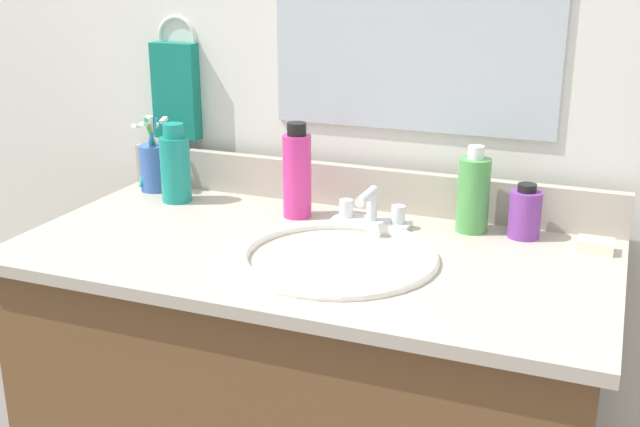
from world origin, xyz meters
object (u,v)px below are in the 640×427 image
(soap_bar, at_px, (596,246))
(bottle_cream_purple, at_px, (525,213))
(bottle_toner_green, at_px, (473,193))
(faucet, at_px, (371,213))
(hand_towel, at_px, (176,91))
(bottle_soap_pink, at_px, (297,173))
(bottle_mouthwash_teal, at_px, (175,166))
(cup_blue_plastic, at_px, (154,165))

(soap_bar, bearing_deg, bottle_cream_purple, 166.75)
(bottle_toner_green, bearing_deg, soap_bar, -7.52)
(faucet, relative_size, bottle_cream_purple, 1.50)
(bottle_cream_purple, bearing_deg, bottle_toner_green, -179.68)
(soap_bar, bearing_deg, faucet, -177.60)
(hand_towel, height_order, faucet, hand_towel)
(faucet, xyz_separation_m, soap_bar, (0.43, 0.02, -0.02))
(bottle_toner_green, bearing_deg, bottle_soap_pink, -172.91)
(bottle_toner_green, height_order, bottle_cream_purple, bottle_toner_green)
(bottle_mouthwash_teal, distance_m, bottle_soap_pink, 0.29)
(bottle_toner_green, bearing_deg, hand_towel, 173.20)
(faucet, bearing_deg, bottle_mouthwash_teal, 179.38)
(hand_towel, relative_size, soap_bar, 3.44)
(bottle_mouthwash_teal, height_order, cup_blue_plastic, cup_blue_plastic)
(bottle_cream_purple, bearing_deg, bottle_soap_pink, -174.39)
(bottle_toner_green, height_order, cup_blue_plastic, cup_blue_plastic)
(faucet, height_order, soap_bar, faucet)
(faucet, height_order, bottle_cream_purple, bottle_cream_purple)
(bottle_mouthwash_teal, xyz_separation_m, cup_blue_plastic, (-0.09, 0.05, -0.02))
(hand_towel, distance_m, faucet, 0.57)
(soap_bar, bearing_deg, hand_towel, 173.02)
(bottle_toner_green, xyz_separation_m, cup_blue_plastic, (-0.74, 0.01, -0.02))
(cup_blue_plastic, relative_size, soap_bar, 2.76)
(hand_towel, bearing_deg, faucet, -14.44)
(faucet, bearing_deg, soap_bar, 2.40)
(hand_towel, distance_m, bottle_toner_green, 0.74)
(hand_towel, distance_m, bottle_cream_purple, 0.84)
(faucet, relative_size, bottle_soap_pink, 0.81)
(faucet, distance_m, cup_blue_plastic, 0.55)
(bottle_toner_green, xyz_separation_m, bottle_soap_pink, (-0.36, -0.04, 0.02))
(hand_towel, xyz_separation_m, bottle_soap_pink, (0.36, -0.13, -0.13))
(faucet, relative_size, cup_blue_plastic, 0.91)
(bottle_toner_green, bearing_deg, cup_blue_plastic, 179.37)
(cup_blue_plastic, xyz_separation_m, soap_bar, (0.97, -0.04, -0.05))
(bottle_soap_pink, bearing_deg, bottle_mouthwash_teal, 179.99)
(bottle_toner_green, relative_size, soap_bar, 2.69)
(bottle_cream_purple, bearing_deg, bottle_mouthwash_teal, -176.57)
(bottle_soap_pink, xyz_separation_m, soap_bar, (0.59, 0.01, -0.08))
(bottle_cream_purple, bearing_deg, soap_bar, -13.25)
(bottle_toner_green, distance_m, soap_bar, 0.25)
(hand_towel, bearing_deg, bottle_mouthwash_teal, -62.05)
(bottle_cream_purple, bearing_deg, hand_towel, 174.07)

